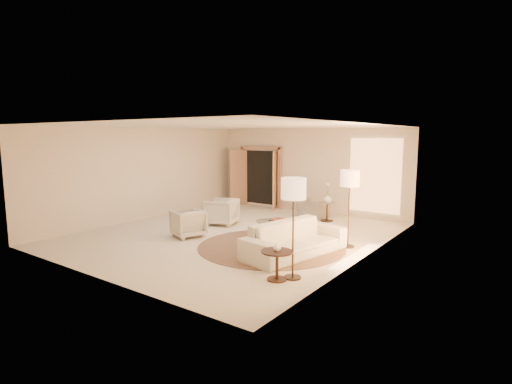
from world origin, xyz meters
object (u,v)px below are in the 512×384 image
Objects in this scene: armchair_right at (188,222)px; accent_chair at (313,206)px; sofa at (295,239)px; floor_lamp_far at (294,193)px; coffee_table at (278,229)px; floor_lamp_near at (350,182)px; side_table at (327,210)px; bowl at (278,221)px; side_vase at (327,198)px; armchair_left at (222,210)px; end_table at (277,260)px; end_vase at (277,247)px.

accent_chair is at bearing -179.70° from armchair_right.
floor_lamp_far reaches higher than sofa.
floor_lamp_near is (1.64, 0.41, 1.23)m from coffee_table.
coffee_table is at bearing -90.15° from side_table.
bowl is 2.72m from side_vase.
floor_lamp_far is at bearing 37.40° from armchair_left.
sofa is 3.00× the size of armchair_left.
floor_lamp_near is at bearing 14.12° from bowl.
armchair_left is 3.31× the size of side_vase.
sofa reaches higher than coffee_table.
coffee_table is at bearing 101.85° from accent_chair.
bowl is (0.58, -2.96, 0.11)m from accent_chair.
side_vase is (0.00, 0.00, 0.35)m from side_table.
floor_lamp_far reaches higher than side_vase.
sofa is 4.29× the size of side_table.
side_vase is (-1.45, 5.06, 0.33)m from end_table.
sofa is at bearing -74.99° from side_table.
coffee_table is at bearing 58.21° from armchair_left.
end_vase is 5.27m from side_vase.
coffee_table is 10.69× the size of end_vase.
side_vase is at bearing 125.30° from floor_lamp_near.
end_vase reaches higher than bowl.
side_table is 5.23m from floor_lamp_far.
bowl is at bearing -165.88° from floor_lamp_near.
sofa is at bearing 108.29° from end_table.
bowl is at bearing 101.85° from accent_chair.
side_table is 0.35m from side_vase.
floor_lamp_far is at bearing 114.39° from accent_chair.
floor_lamp_far reaches higher than side_table.
end_table is 1.63× the size of bowl.
bowl is at bearing 127.88° from floor_lamp_far.
side_vase is (2.07, 3.76, 0.32)m from armchair_right.
armchair_right reaches higher than coffee_table.
sofa is 16.22× the size of end_vase.
armchair_left is at bearing 142.37° from end_vase.
side_vase is at bearing 26.70° from sofa.
end_table is (1.46, -2.35, 0.08)m from coffee_table.
bowl is at bearing 58.21° from armchair_left.
armchair_right is 3.04× the size of side_vase.
floor_lamp_near is (0.18, 2.76, 1.15)m from end_table.
accent_chair is at bearing 131.07° from floor_lamp_near.
coffee_table is 2.76m from end_table.
end_vase is at bearing -150.02° from sofa.
armchair_right is 4.02m from floor_lamp_far.
sofa is 2.84× the size of accent_chair.
side_table is (-1.45, 5.06, -0.02)m from end_table.
accent_chair is at bearing 157.40° from side_vase.
end_table is 2.76m from bowl.
sofa is 3.72m from side_vase.
sofa is 4.12m from accent_chair.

